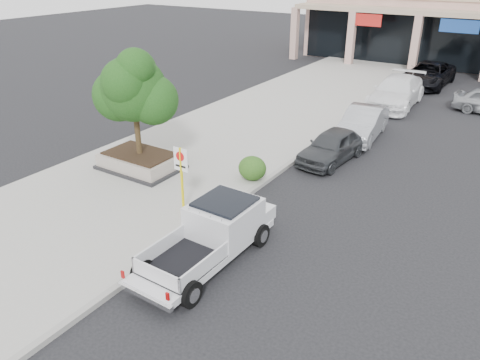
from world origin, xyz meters
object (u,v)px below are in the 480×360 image
object	(u,v)px
no_parking_sign	(181,172)
curb_car_a	(332,146)
planter_tree	(139,89)
planter	(140,161)
curb_car_b	(363,123)
pickup_truck	(206,238)
curb_car_c	(396,92)
curb_car_d	(428,74)

from	to	relation	value
no_parking_sign	curb_car_a	bearing A→B (deg)	72.29
planter_tree	curb_car_a	bearing A→B (deg)	41.06
planter	curb_car_b	xyz separation A→B (m)	(6.13, 8.71, 0.27)
planter	pickup_truck	distance (m)	6.98
curb_car_b	no_parking_sign	bearing A→B (deg)	-107.65
planter_tree	planter	bearing A→B (deg)	-131.03
pickup_truck	curb_car_b	xyz separation A→B (m)	(0.15, 12.29, -0.05)
pickup_truck	curb_car_a	size ratio (longest dim) A/B	1.28
pickup_truck	curb_car_c	size ratio (longest dim) A/B	0.87
pickup_truck	curb_car_c	distance (m)	18.61
curb_car_b	curb_car_c	world-z (taller)	curb_car_c
planter	pickup_truck	bearing A→B (deg)	-30.92
pickup_truck	curb_car_c	world-z (taller)	curb_car_c
no_parking_sign	curb_car_a	xyz separation A→B (m)	(2.28, 7.14, -0.96)
curb_car_b	curb_car_d	xyz separation A→B (m)	(0.16, 12.30, 0.04)
planter_tree	curb_car_c	xyz separation A→B (m)	(5.75, 14.87, -2.57)
planter	no_parking_sign	size ratio (longest dim) A/B	1.39
curb_car_a	curb_car_c	xyz separation A→B (m)	(-0.14, 9.74, 0.16)
curb_car_a	curb_car_b	xyz separation A→B (m)	(0.11, 3.43, 0.07)
planter	no_parking_sign	bearing A→B (deg)	-26.39
no_parking_sign	curb_car_c	size ratio (longest dim) A/B	0.40
planter_tree	curb_car_b	bearing A→B (deg)	54.98
curb_car_c	curb_car_a	bearing A→B (deg)	-90.96
curb_car_b	curb_car_c	bearing A→B (deg)	87.29
no_parking_sign	pickup_truck	world-z (taller)	no_parking_sign
curb_car_a	pickup_truck	bearing A→B (deg)	-84.19
curb_car_b	planter_tree	bearing A→B (deg)	-129.95
no_parking_sign	curb_car_b	bearing A→B (deg)	77.27
curb_car_c	curb_car_b	bearing A→B (deg)	-89.56
pickup_truck	curb_car_a	distance (m)	8.87
no_parking_sign	curb_car_c	distance (m)	17.04
no_parking_sign	curb_car_b	xyz separation A→B (m)	(2.39, 10.57, -0.89)
pickup_truck	curb_car_b	size ratio (longest dim) A/B	1.12
curb_car_a	curb_car_c	world-z (taller)	curb_car_c
planter	curb_car_c	size ratio (longest dim) A/B	0.55
no_parking_sign	curb_car_b	world-z (taller)	no_parking_sign
planter	curb_car_a	xyz separation A→B (m)	(6.02, 5.28, 0.20)
pickup_truck	curb_car_c	xyz separation A→B (m)	(-0.10, 18.61, 0.04)
curb_car_d	planter	bearing A→B (deg)	-104.95
curb_car_d	planter_tree	bearing A→B (deg)	-104.72
no_parking_sign	curb_car_d	bearing A→B (deg)	83.64
planter_tree	no_parking_sign	size ratio (longest dim) A/B	1.74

